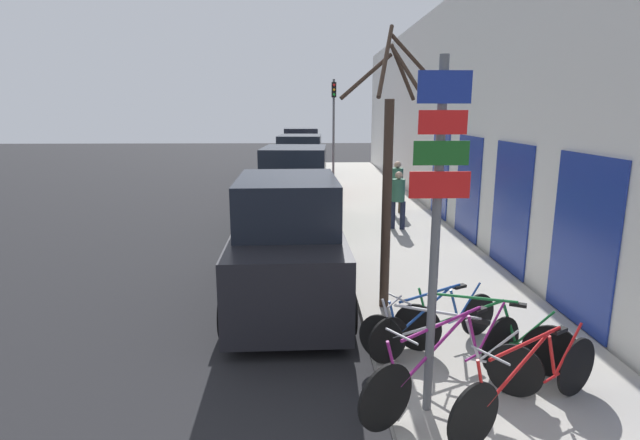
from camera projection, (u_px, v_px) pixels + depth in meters
The scene contains 17 objects.
ground_plane at pixel (301, 243), 12.81m from camera, with size 80.00×80.00×0.00m, color black.
sidewalk_curb at pixel (385, 217), 15.60m from camera, with size 3.20×32.00×0.15m.
building_facade at pixel (446, 114), 14.89m from camera, with size 0.23×32.00×6.50m.
signpost at pixel (437, 219), 4.97m from camera, with size 0.60×0.11×3.70m.
bicycle_0 at pixel (530, 384), 5.17m from camera, with size 2.08×1.27×0.95m.
bicycle_1 at pixel (449, 363), 5.56m from camera, with size 2.21×1.54×0.99m.
bicycle_2 at pixel (444, 348), 6.01m from camera, with size 1.93×1.23×0.86m.
bicycle_3 at pixel (481, 334), 6.36m from camera, with size 2.07×1.04×0.91m.
bicycle_4 at pixel (436, 323), 6.75m from camera, with size 1.99×1.10×0.86m.
parked_car_0 at pixel (288, 246), 8.70m from camera, with size 2.12×4.65×2.24m.
parked_car_1 at pixel (295, 194), 13.89m from camera, with size 2.28×4.49×2.36m.
parked_car_2 at pixel (300, 170), 19.25m from camera, with size 2.14×4.47×2.42m.
parked_car_3 at pixel (300, 156), 24.93m from camera, with size 2.11×4.45×2.48m.
pedestrian_near at pixel (398, 196), 13.51m from camera, with size 0.40×0.35×1.58m.
pedestrian_far at pixel (397, 183), 15.64m from camera, with size 0.43×0.36×1.63m.
street_tree at pixel (389, 178), 7.83m from camera, with size 1.87×1.48×4.42m.
traffic_light at pixel (334, 117), 21.76m from camera, with size 0.20×0.30×4.50m.
Camera 1 is at (0.11, -1.19, 3.33)m, focal length 28.00 mm.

